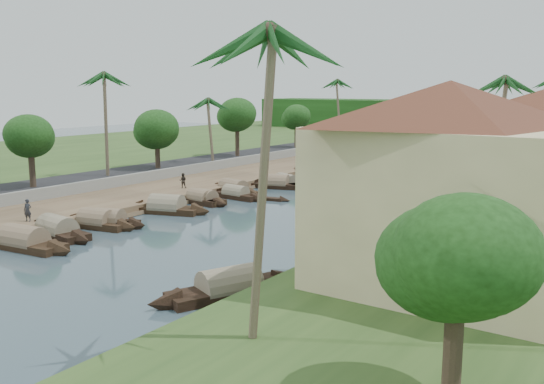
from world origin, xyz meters
The scene contains 40 objects.
ground centered at (0.00, 0.00, 0.00)m, with size 220.00×220.00×0.00m, color #384B54.
left_bank centered at (-16.00, 20.00, 0.40)m, with size 10.00×180.00×0.80m, color brown.
right_bank centered at (19.00, 20.00, 0.60)m, with size 16.00×180.00×1.20m, color #2A451B.
road centered at (-24.50, 20.00, 0.70)m, with size 8.00×180.00×1.40m, color black.
retaining_wall centered at (-20.20, 20.00, 1.35)m, with size 0.40×180.00×1.10m, color slate.
far_left_fill centered at (-51.00, 20.00, 0.68)m, with size 45.00×220.00×1.35m, color #2A451B.
treeline centered at (0.00, 100.00, 4.00)m, with size 120.00×14.00×8.00m.
bridge centered at (0.00, 72.00, 1.72)m, with size 28.00×4.00×2.40m.
building_near centered at (18.99, -2.00, 6.38)m, with size 14.85×14.85×10.20m.
building_mid centered at (19.99, 14.00, 6.13)m, with size 14.11×14.11×9.70m.
sampan_2 centered at (-8.94, -6.60, 0.42)m, with size 9.43×2.92×2.42m.
sampan_3 centered at (-9.97, -3.14, 0.42)m, with size 8.90×2.77×2.34m.
sampan_4 centered at (-9.84, 0.45, 0.42)m, with size 7.92×3.10×2.20m.
sampan_5 centered at (-9.20, 1.13, 0.41)m, with size 6.89×3.68×2.16m.
sampan_6 centered at (-9.28, 7.75, 0.42)m, with size 8.66×4.53×2.49m.
sampan_7 centered at (-9.75, 12.72, 0.41)m, with size 7.19×2.18×1.93m.
sampan_8 centered at (-9.27, 13.00, 0.41)m, with size 6.22×2.32×1.93m.
sampan_9 centered at (-8.56, 16.77, 0.41)m, with size 7.38×1.91×1.90m.
sampan_10 centered at (-10.30, 18.60, 0.42)m, with size 8.62×3.48×2.31m.
sampan_11 centered at (-8.69, 24.29, 0.42)m, with size 7.79×3.81×2.20m.
sampan_12 centered at (-8.60, 26.09, 0.41)m, with size 7.98×4.58×1.96m.
sampan_13 centered at (-9.99, 32.92, 0.42)m, with size 8.41×5.29×2.31m.
sampan_14 centered at (8.83, -5.99, 0.42)m, with size 5.36×9.46×2.30m.
sampan_15 centered at (9.16, 10.36, 0.42)m, with size 5.07×8.25×2.23m.
sampan_16 centered at (9.16, 22.85, 0.42)m, with size 2.07×9.54×2.31m.
canoe_1 centered at (-10.11, -6.71, 0.10)m, with size 5.58×1.35×0.89m.
canoe_2 centered at (-5.97, 17.76, 0.10)m, with size 6.06×2.08×0.87m.
palm_0 centered at (15.00, -11.94, 12.80)m, with size 3.20×3.20×13.46m.
palm_1 centered at (16.00, 5.44, 10.08)m, with size 3.20×3.20×10.64m.
palm_2 centered at (15.00, 21.93, 11.46)m, with size 3.20×3.20×12.07m.
palm_5 centered at (-24.00, 13.68, 12.11)m, with size 3.20×3.20×12.54m.
palm_6 centered at (-22.00, 29.01, 9.23)m, with size 3.20×3.20×9.55m.
palm_8 centered at (-20.50, 60.60, 11.76)m, with size 3.20×3.20×12.16m.
tree_2 centered at (-24.00, 4.41, 6.26)m, with size 4.64×4.64×6.85m.
tree_3 centered at (-24.00, 21.32, 5.95)m, with size 5.31×5.31×6.80m.
tree_4 centered at (-24.00, 36.88, 7.06)m, with size 5.27×5.27×7.92m.
tree_5 centered at (-24.00, 52.33, 6.11)m, with size 4.39×4.39×6.61m.
tree_7 centered at (23.00, -12.50, 5.88)m, with size 4.46×4.46×6.60m.
person_near centered at (-13.14, -3.41, 1.67)m, with size 0.64×0.42×1.75m, color #292C32.
person_far centered at (-13.98, 14.92, 1.57)m, with size 0.75×0.58×1.54m, color #2B251E.
Camera 1 is at (28.45, -30.30, 11.13)m, focal length 40.00 mm.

